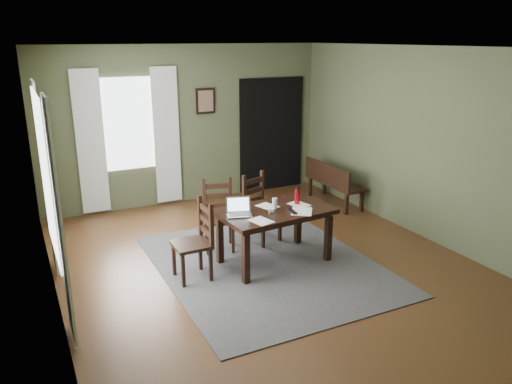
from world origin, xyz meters
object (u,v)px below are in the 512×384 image
chair_end (195,241)px  water_bottle (297,196)px  dining_table (275,216)px  chair_back_right (260,209)px  chair_back_left (219,216)px  laptop (239,210)px  bench (332,180)px

chair_end → water_bottle: (1.42, 0.04, 0.35)m
chair_end → dining_table: bearing=88.3°
chair_back_right → chair_end: bearing=-169.3°
chair_end → chair_back_left: bearing=139.9°
dining_table → laptop: laptop is taller
chair_back_left → laptop: chair_back_left is taller
chair_end → bench: 3.47m
chair_back_right → laptop: chair_back_right is taller
dining_table → chair_end: (-1.06, 0.02, -0.16)m
dining_table → water_bottle: 0.42m
laptop → water_bottle: 0.85m
laptop → water_bottle: (0.85, 0.02, 0.05)m
water_bottle → chair_end: bearing=-178.4°
laptop → chair_end: bearing=-161.1°
water_bottle → dining_table: bearing=-170.7°
chair_end → bench: size_ratio=0.75×
chair_end → laptop: (0.58, 0.02, 0.30)m
water_bottle → chair_back_right: bearing=107.4°
dining_table → laptop: 0.50m
bench → laptop: (-2.50, -1.59, 0.34)m
chair_end → chair_back_right: same height
chair_end → bench: (3.08, 1.60, -0.04)m
chair_end → laptop: size_ratio=2.71×
dining_table → chair_end: chair_end is taller
dining_table → water_bottle: (0.37, 0.06, 0.19)m
dining_table → laptop: bearing=170.7°
chair_end → water_bottle: size_ratio=4.21×
chair_back_left → water_bottle: size_ratio=4.18×
chair_back_left → chair_back_right: (0.63, -0.02, 0.00)m
chair_back_left → laptop: bearing=-73.4°
chair_back_right → water_bottle: size_ratio=4.21×
chair_end → chair_back_right: (1.22, 0.70, -0.00)m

